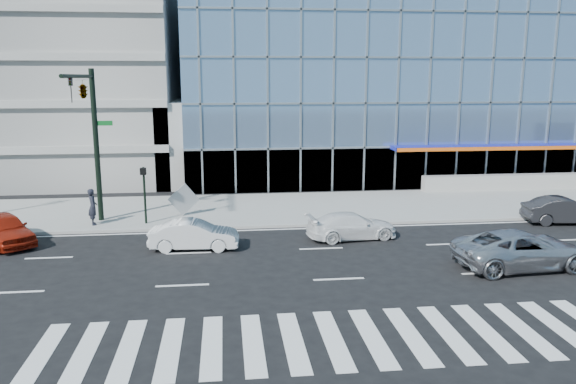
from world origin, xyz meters
name	(u,v)px	position (x,y,z in m)	size (l,w,h in m)	color
ground	(321,249)	(0.00, 0.00, 0.00)	(160.00, 160.00, 0.00)	black
sidewalk	(298,208)	(0.00, 8.00, 0.07)	(120.00, 8.00, 0.15)	gray
theatre_building	(425,80)	(14.00, 26.00, 7.50)	(42.00, 26.00, 15.00)	#6E91B8
parking_garage	(33,49)	(-20.00, 26.00, 10.00)	(24.00, 24.00, 20.00)	gray
ramp_block	(201,141)	(-6.00, 18.00, 3.00)	(6.00, 8.00, 6.00)	gray
traffic_signal	(87,109)	(-11.00, 4.57, 6.16)	(1.14, 5.74, 8.00)	black
ped_signal_post	(144,186)	(-8.50, 4.94, 2.14)	(0.30, 0.33, 3.00)	black
silver_suv	(522,250)	(7.75, -3.50, 0.77)	(2.55, 5.54, 1.54)	silver
white_suv	(352,226)	(1.75, 1.46, 0.64)	(1.79, 4.40, 1.28)	white
white_sedan	(194,235)	(-5.77, 0.62, 0.66)	(1.41, 4.03, 1.33)	silver
dark_sedan	(565,211)	(13.75, 3.00, 0.71)	(1.50, 4.29, 1.41)	black
red_sedan	(4,229)	(-14.64, 2.34, 0.74)	(1.75, 4.35, 1.48)	maroon
pedestrian	(93,207)	(-11.19, 5.03, 1.10)	(0.69, 0.46, 1.90)	black
tilted_panel	(184,199)	(-6.61, 6.48, 1.06)	(1.30, 0.06, 1.30)	#A9A9A9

